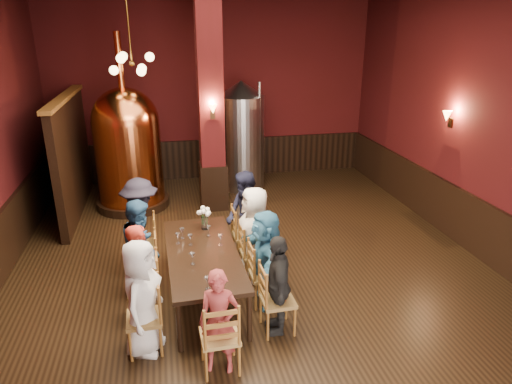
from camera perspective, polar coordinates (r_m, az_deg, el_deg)
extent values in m
plane|color=black|center=(7.75, -0.53, -9.37)|extent=(10.00, 10.00, 0.00)
cube|color=#430E11|center=(11.78, -5.43, 12.52)|extent=(8.00, 0.02, 4.50)
cube|color=#430E11|center=(2.61, 22.62, -19.25)|extent=(8.00, 0.02, 4.50)
cube|color=#430E11|center=(8.61, 26.77, 7.54)|extent=(0.02, 10.00, 4.50)
cube|color=black|center=(9.08, 24.83, -3.23)|extent=(0.08, 9.90, 1.00)
cube|color=black|center=(12.10, -5.13, 4.26)|extent=(7.90, 0.08, 1.00)
cube|color=#430E11|center=(9.59, -5.69, 10.71)|extent=(0.58, 0.58, 4.50)
cube|color=black|center=(10.33, -21.97, 4.04)|extent=(0.22, 3.50, 2.40)
cube|color=black|center=(6.68, -6.71, -7.65)|extent=(1.06, 2.43, 0.06)
cylinder|color=black|center=(5.89, -9.57, -16.39)|extent=(0.07, 0.07, 0.69)
cylinder|color=black|center=(5.98, -0.83, -15.44)|extent=(0.07, 0.07, 0.69)
cylinder|color=black|center=(7.85, -10.82, -6.51)|extent=(0.07, 0.07, 0.69)
cylinder|color=black|center=(7.91, -4.42, -5.94)|extent=(0.07, 0.07, 0.69)
imported|color=white|center=(5.79, -14.06, -12.70)|extent=(0.69, 0.85, 1.49)
imported|color=#A4291C|center=(6.38, -14.04, -9.79)|extent=(0.38, 0.54, 1.41)
imported|color=navy|center=(6.94, -14.08, -6.77)|extent=(0.52, 0.79, 1.50)
imported|color=black|center=(7.53, -14.11, -4.17)|extent=(0.74, 1.11, 1.59)
imported|color=black|center=(5.99, 2.76, -11.47)|extent=(0.47, 0.85, 1.38)
imported|color=teal|center=(6.53, 1.15, -8.23)|extent=(0.48, 1.35, 1.44)
imported|color=white|center=(7.08, -0.18, -5.37)|extent=(0.51, 0.77, 1.54)
imported|color=#181A30|center=(7.67, -1.32, -3.16)|extent=(0.58, 0.84, 1.57)
imported|color=maroon|center=(5.42, -4.61, -15.91)|extent=(0.53, 0.42, 1.29)
cylinder|color=black|center=(10.55, -15.06, -1.21)|extent=(1.57, 1.57, 0.17)
cylinder|color=orange|center=(10.25, -15.54, 3.77)|extent=(1.46, 1.46, 1.74)
sphere|color=orange|center=(10.05, -16.01, 8.53)|extent=(1.39, 1.39, 1.39)
cylinder|color=orange|center=(9.89, -16.72, 15.44)|extent=(0.14, 0.14, 1.13)
cylinder|color=#B2B2B7|center=(11.08, -1.80, 6.16)|extent=(1.38, 1.38, 2.24)
cone|color=#B2B2B7|center=(10.84, -1.88, 12.83)|extent=(1.08, 1.08, 0.36)
cylinder|color=#B2B2B7|center=(10.76, 0.42, 6.95)|extent=(0.07, 0.07, 2.51)
cylinder|color=white|center=(7.33, -6.42, -3.88)|extent=(0.11, 0.11, 0.20)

